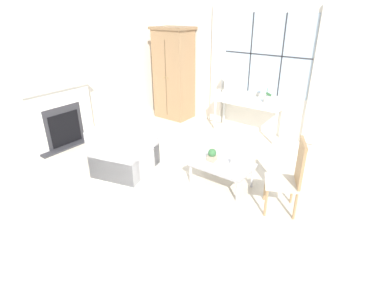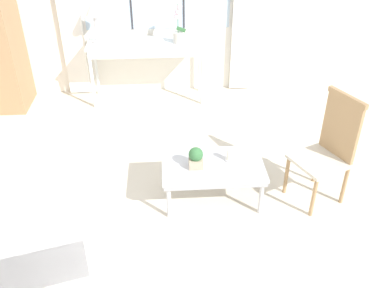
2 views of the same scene
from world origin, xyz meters
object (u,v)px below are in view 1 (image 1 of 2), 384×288
at_px(console_table, 249,102).
at_px(potted_orchid, 267,94).
at_px(pillar_candle, 233,161).
at_px(table_lamp, 226,75).
at_px(fireplace, 59,113).
at_px(armchair_upholstered, 124,156).
at_px(side_chair_wooden, 291,174).
at_px(potted_plant_small, 212,155).
at_px(armoire, 174,74).
at_px(coffee_table, 222,165).

relative_size(console_table, potted_orchid, 3.09).
bearing_deg(pillar_candle, table_lamp, 123.40).
bearing_deg(fireplace, armchair_upholstered, 0.77).
distance_m(console_table, pillar_candle, 2.29).
height_order(console_table, side_chair_wooden, side_chair_wooden).
xyz_separation_m(armchair_upholstered, potted_plant_small, (1.46, 0.54, 0.24)).
relative_size(potted_orchid, side_chair_wooden, 0.46).
distance_m(fireplace, potted_plant_small, 3.28).
bearing_deg(side_chair_wooden, potted_orchid, 121.51).
bearing_deg(armoire, pillar_candle, -36.16).
bearing_deg(pillar_candle, coffee_table, -163.06).
relative_size(armoire, pillar_candle, 15.94).
bearing_deg(fireplace, side_chair_wooden, 7.37).
bearing_deg(pillar_candle, armchair_upholstered, -161.07).
bearing_deg(fireplace, console_table, 45.19).
bearing_deg(potted_orchid, fireplace, -139.45).
xyz_separation_m(armoire, table_lamp, (1.41, 0.09, 0.13)).
bearing_deg(coffee_table, potted_orchid, 96.17).
height_order(potted_orchid, coffee_table, potted_orchid).
bearing_deg(side_chair_wooden, armoire, 150.37).
xyz_separation_m(armoire, console_table, (2.03, 0.05, -0.37)).
bearing_deg(fireplace, table_lamp, 52.77).
height_order(console_table, potted_orchid, potted_orchid).
distance_m(side_chair_wooden, pillar_candle, 0.92).
bearing_deg(potted_orchid, console_table, 171.85).
height_order(armoire, potted_plant_small, armoire).
bearing_deg(armoire, console_table, 1.48).
bearing_deg(side_chair_wooden, console_table, 128.18).
relative_size(potted_orchid, coffee_table, 0.52).
distance_m(console_table, table_lamp, 0.79).
bearing_deg(potted_plant_small, coffee_table, 9.60).
distance_m(coffee_table, pillar_candle, 0.20).
distance_m(fireplace, pillar_candle, 3.62).
bearing_deg(armoire, coffee_table, -38.43).
distance_m(potted_orchid, side_chair_wooden, 2.53).
xyz_separation_m(console_table, armchair_upholstered, (-0.98, -2.74, -0.46)).
height_order(potted_orchid, pillar_candle, potted_orchid).
distance_m(console_table, coffee_table, 2.30).
relative_size(armoire, table_lamp, 3.99).
bearing_deg(pillar_candle, fireplace, -169.84).
distance_m(side_chair_wooden, coffee_table, 1.10).
bearing_deg(pillar_candle, potted_plant_small, -166.68).
bearing_deg(potted_orchid, armchair_upholstered, -117.51).
bearing_deg(armchair_upholstered, pillar_candle, 18.93).
height_order(armoire, side_chair_wooden, armoire).
xyz_separation_m(console_table, table_lamp, (-0.62, 0.03, 0.49)).
xyz_separation_m(armchair_upholstered, pillar_candle, (1.79, 0.61, 0.19)).
bearing_deg(potted_plant_small, fireplace, -170.16).
xyz_separation_m(potted_orchid, side_chair_wooden, (1.30, -2.13, -0.41)).
bearing_deg(console_table, potted_plant_small, -77.68).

